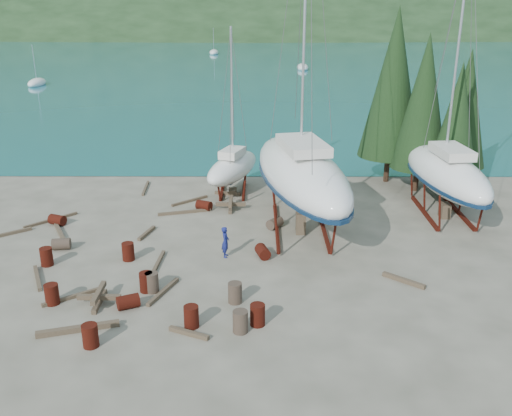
{
  "coord_description": "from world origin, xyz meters",
  "views": [
    {
      "loc": [
        2.2,
        -23.64,
        11.85
      ],
      "look_at": [
        2.08,
        3.0,
        2.05
      ],
      "focal_mm": 40.0,
      "sensor_mm": 36.0,
      "label": 1
    }
  ],
  "objects_px": {
    "small_sailboat_shore": "(233,167)",
    "worker": "(225,242)",
    "large_sailboat_near": "(301,173)",
    "large_sailboat_far": "(446,173)"
  },
  "relations": [
    {
      "from": "large_sailboat_far",
      "to": "small_sailboat_shore",
      "type": "relative_size",
      "value": 1.51
    },
    {
      "from": "large_sailboat_near",
      "to": "small_sailboat_shore",
      "type": "distance_m",
      "value": 7.44
    },
    {
      "from": "large_sailboat_near",
      "to": "worker",
      "type": "bearing_deg",
      "value": -148.36
    },
    {
      "from": "small_sailboat_shore",
      "to": "worker",
      "type": "relative_size",
      "value": 6.63
    },
    {
      "from": "large_sailboat_near",
      "to": "large_sailboat_far",
      "type": "height_order",
      "value": "large_sailboat_near"
    },
    {
      "from": "large_sailboat_far",
      "to": "worker",
      "type": "distance_m",
      "value": 13.77
    },
    {
      "from": "large_sailboat_near",
      "to": "worker",
      "type": "relative_size",
      "value": 12.62
    },
    {
      "from": "large_sailboat_near",
      "to": "small_sailboat_shore",
      "type": "height_order",
      "value": "large_sailboat_near"
    },
    {
      "from": "large_sailboat_near",
      "to": "worker",
      "type": "height_order",
      "value": "large_sailboat_near"
    },
    {
      "from": "small_sailboat_shore",
      "to": "worker",
      "type": "bearing_deg",
      "value": -69.02
    }
  ]
}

